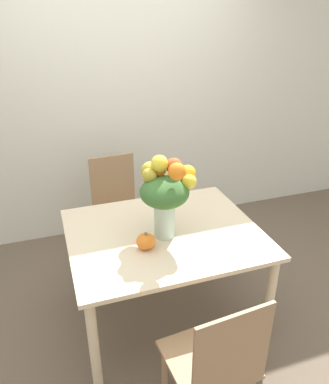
{
  "coord_description": "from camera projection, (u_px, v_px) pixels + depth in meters",
  "views": [
    {
      "loc": [
        -0.68,
        -2.02,
        2.12
      ],
      "look_at": [
        -0.01,
        -0.04,
        1.08
      ],
      "focal_mm": 35.0,
      "sensor_mm": 36.0,
      "label": 1
    }
  ],
  "objects": [
    {
      "name": "pumpkin",
      "position": [
        146.0,
        241.0,
        2.32
      ],
      "size": [
        0.12,
        0.12,
        0.11
      ],
      "color": "orange",
      "rests_on": "dining_table"
    },
    {
      "name": "wall_back",
      "position": [
        114.0,
        98.0,
        3.48
      ],
      "size": [
        8.0,
        0.06,
        2.7
      ],
      "color": "silver",
      "rests_on": "ground_plane"
    },
    {
      "name": "flower_vase",
      "position": [
        165.0,
        191.0,
        2.35
      ],
      "size": [
        0.37,
        0.4,
        0.54
      ],
      "color": "#B2CCBC",
      "rests_on": "dining_table"
    },
    {
      "name": "dining_table",
      "position": [
        164.0,
        243.0,
        2.55
      ],
      "size": [
        1.27,
        1.05,
        0.76
      ],
      "color": "beige",
      "rests_on": "ground_plane"
    },
    {
      "name": "ground_plane",
      "position": [
        164.0,
        316.0,
        2.85
      ],
      "size": [
        12.0,
        12.0,
        0.0
      ],
      "primitive_type": "plane",
      "color": "brown"
    },
    {
      "name": "dining_chair_near_window",
      "position": [
        118.0,
        209.0,
        3.34
      ],
      "size": [
        0.44,
        0.44,
        0.96
      ],
      "rotation": [
        0.0,
        0.0,
        0.06
      ],
      "color": "#9E7A56",
      "rests_on": "ground_plane"
    },
    {
      "name": "dining_chair_far_side",
      "position": [
        215.0,
        366.0,
        1.88
      ],
      "size": [
        0.45,
        0.45,
        0.96
      ],
      "rotation": [
        0.0,
        0.0,
        3.22
      ],
      "color": "#9E7A56",
      "rests_on": "ground_plane"
    }
  ]
}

